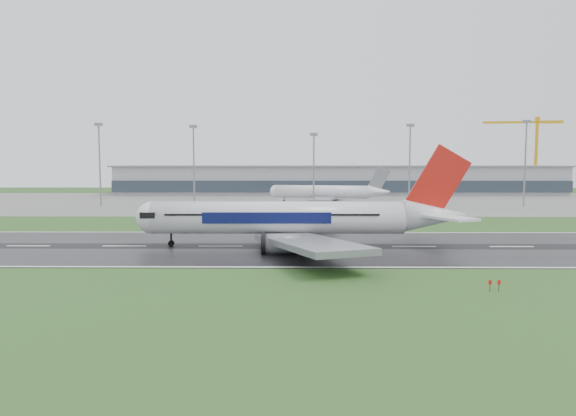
{
  "coord_description": "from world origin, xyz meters",
  "views": [
    {
      "loc": [
        -24.96,
        -107.38,
        17.28
      ],
      "look_at": [
        -26.15,
        12.0,
        7.0
      ],
      "focal_mm": 32.8,
      "sensor_mm": 36.0,
      "label": 1
    }
  ],
  "objects": [
    {
      "name": "terminal",
      "position": [
        0.0,
        185.0,
        7.5
      ],
      "size": [
        240.0,
        36.0,
        15.0
      ],
      "primitive_type": "cube",
      "color": "gray",
      "rests_on": "ground"
    },
    {
      "name": "main_airliner",
      "position": [
        -23.3,
        0.3,
        10.12
      ],
      "size": [
        68.33,
        65.12,
        20.04
      ],
      "primitive_type": null,
      "rotation": [
        0.0,
        0.0,
        0.01
      ],
      "color": "silver",
      "rests_on": "runway"
    },
    {
      "name": "floodmast_2",
      "position": [
        -16.88,
        100.0,
        13.9
      ],
      "size": [
        0.64,
        0.64,
        27.79
      ],
      "primitive_type": "cylinder",
      "color": "gray",
      "rests_on": "ground"
    },
    {
      "name": "floodmast_1",
      "position": [
        -64.17,
        100.0,
        15.44
      ],
      "size": [
        0.64,
        0.64,
        30.89
      ],
      "primitive_type": "cylinder",
      "color": "gray",
      "rests_on": "ground"
    },
    {
      "name": "apron",
      "position": [
        0.0,
        125.0,
        0.04
      ],
      "size": [
        400.0,
        130.0,
        0.08
      ],
      "primitive_type": "cube",
      "color": "slate",
      "rests_on": "ground"
    },
    {
      "name": "tower_crane",
      "position": [
        115.89,
        200.0,
        21.86
      ],
      "size": [
        44.22,
        7.33,
        43.71
      ],
      "primitive_type": null,
      "rotation": [
        0.0,
        0.0,
        -0.11
      ],
      "color": "#DF9E0F",
      "rests_on": "ground"
    },
    {
      "name": "floodmast_3",
      "position": [
        20.77,
        100.0,
        15.66
      ],
      "size": [
        0.64,
        0.64,
        31.32
      ],
      "primitive_type": "cylinder",
      "color": "gray",
      "rests_on": "ground"
    },
    {
      "name": "runway",
      "position": [
        0.0,
        0.0,
        0.05
      ],
      "size": [
        400.0,
        45.0,
        0.1
      ],
      "primitive_type": "cube",
      "color": "black",
      "rests_on": "ground"
    },
    {
      "name": "parked_airliner",
      "position": [
        -10.69,
        118.32,
        7.8
      ],
      "size": [
        61.48,
        58.65,
        15.45
      ],
      "primitive_type": null,
      "rotation": [
        0.0,
        0.0,
        -0.2
      ],
      "color": "silver",
      "rests_on": "apron"
    },
    {
      "name": "floodmast_0",
      "position": [
        -101.43,
        100.0,
        15.87
      ],
      "size": [
        0.64,
        0.64,
        31.75
      ],
      "primitive_type": "cylinder",
      "color": "gray",
      "rests_on": "ground"
    },
    {
      "name": "ground",
      "position": [
        0.0,
        0.0,
        0.0
      ],
      "size": [
        520.0,
        520.0,
        0.0
      ],
      "primitive_type": "plane",
      "color": "#254E1C",
      "rests_on": "ground"
    },
    {
      "name": "floodmast_4",
      "position": [
        65.95,
        100.0,
        16.36
      ],
      "size": [
        0.64,
        0.64,
        32.71
      ],
      "primitive_type": "cylinder",
      "color": "gray",
      "rests_on": "ground"
    }
  ]
}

